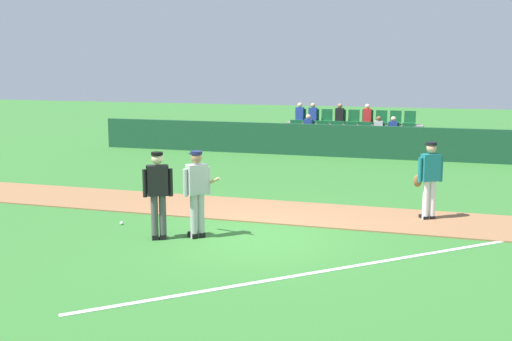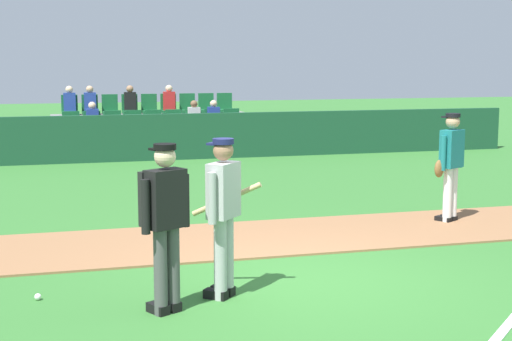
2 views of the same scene
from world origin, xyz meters
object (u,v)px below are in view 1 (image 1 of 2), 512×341
batter_grey_jersey (197,191)px  runner_teal_jersey (429,178)px  umpire_home_plate (158,190)px  baseball (122,223)px

batter_grey_jersey → runner_teal_jersey: bearing=33.0°
umpire_home_plate → baseball: umpire_home_plate is taller
batter_grey_jersey → umpire_home_plate: size_ratio=1.00×
baseball → runner_teal_jersey: bearing=20.7°
batter_grey_jersey → runner_teal_jersey: same height
baseball → batter_grey_jersey: bearing=-12.7°
batter_grey_jersey → baseball: bearing=167.3°
batter_grey_jersey → runner_teal_jersey: (4.37, 2.84, -0.01)m
umpire_home_plate → baseball: size_ratio=23.78×
umpire_home_plate → runner_teal_jersey: 5.98m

